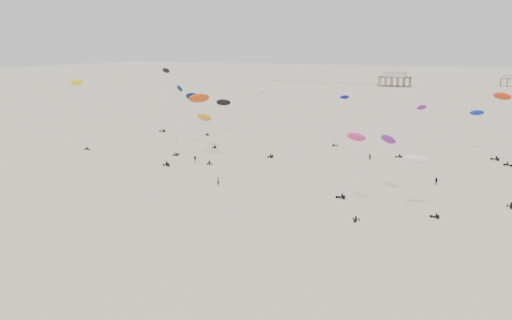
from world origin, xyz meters
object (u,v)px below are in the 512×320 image
at_px(pavilion_main, 395,80).
at_px(pavilion_small, 507,81).
at_px(rig_4, 504,111).
at_px(spectator_0, 218,185).
at_px(rig_9, 483,127).
at_px(rig_0, 356,153).

xyz_separation_m(pavilion_main, pavilion_small, (70.00, 30.00, -0.74)).
xyz_separation_m(pavilion_small, rig_4, (-14.81, -244.21, 9.57)).
height_order(pavilion_small, spectator_0, pavilion_small).
height_order(pavilion_small, rig_9, rig_9).
bearing_deg(pavilion_main, pavilion_small, 23.20).
distance_m(pavilion_main, rig_0, 263.62).
relative_size(pavilion_small, rig_0, 0.60).
xyz_separation_m(rig_0, spectator_0, (-29.23, 2.54, -10.05)).
bearing_deg(pavilion_small, spectator_0, -103.56).
bearing_deg(rig_4, pavilion_main, -129.36).
relative_size(rig_0, spectator_0, 7.15).
relative_size(pavilion_small, rig_4, 0.51).
relative_size(rig_4, rig_9, 1.10).
bearing_deg(rig_9, rig_4, -155.94).
height_order(pavilion_main, rig_4, rig_4).
distance_m(rig_4, spectator_0, 72.33).
bearing_deg(rig_9, spectator_0, 143.15).
bearing_deg(spectator_0, pavilion_small, -63.64).
relative_size(pavilion_main, pavilion_small, 2.33).
bearing_deg(rig_0, rig_9, -111.34).
distance_m(rig_0, spectator_0, 31.02).
xyz_separation_m(pavilion_main, rig_0, (29.45, -261.90, 5.83)).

